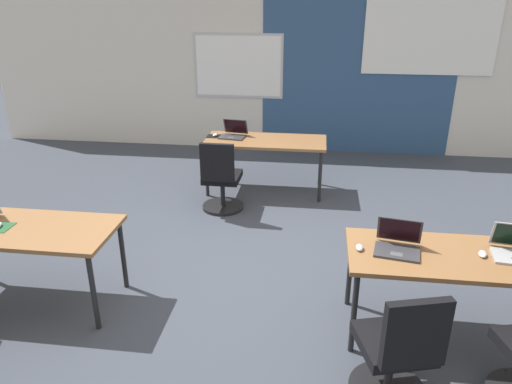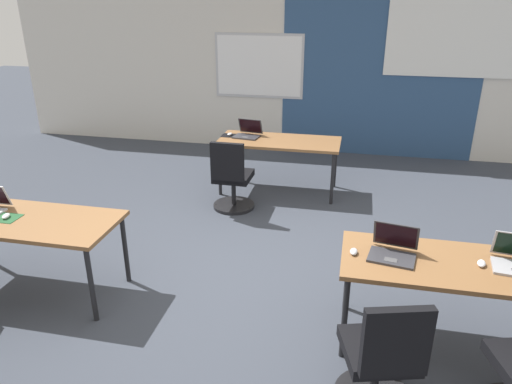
# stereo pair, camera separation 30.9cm
# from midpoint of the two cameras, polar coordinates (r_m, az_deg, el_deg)

# --- Properties ---
(ground_plane) EXTENTS (24.00, 24.00, 0.00)m
(ground_plane) POSITION_cam_midpoint_polar(r_m,az_deg,el_deg) (4.67, -0.01, -10.01)
(ground_plane) COLOR #383D47
(back_wall_assembly) EXTENTS (10.00, 0.27, 2.80)m
(back_wall_assembly) POSITION_cam_midpoint_polar(r_m,az_deg,el_deg) (8.15, 6.73, 14.72)
(back_wall_assembly) COLOR silver
(back_wall_assembly) RESTS_ON ground
(desk_near_left) EXTENTS (1.60, 0.70, 0.72)m
(desk_near_left) POSITION_cam_midpoint_polar(r_m,az_deg,el_deg) (4.54, -23.92, -3.63)
(desk_near_left) COLOR brown
(desk_near_left) RESTS_ON ground
(desk_near_right) EXTENTS (1.60, 0.70, 0.72)m
(desk_near_right) POSITION_cam_midpoint_polar(r_m,az_deg,el_deg) (3.85, 24.57, -8.53)
(desk_near_right) COLOR brown
(desk_near_right) RESTS_ON ground
(desk_far_center) EXTENTS (1.60, 0.70, 0.72)m
(desk_far_center) POSITION_cam_midpoint_polar(r_m,az_deg,el_deg) (6.38, 4.17, 5.66)
(desk_far_center) COLOR brown
(desk_far_center) RESTS_ON ground
(laptop_far_left) EXTENTS (0.37, 0.36, 0.22)m
(laptop_far_left) POSITION_cam_midpoint_polar(r_m,az_deg,el_deg) (6.50, 0.38, 7.04)
(laptop_far_left) COLOR #333338
(laptop_far_left) RESTS_ON desk_far_center
(mousepad_far_left) EXTENTS (0.22, 0.19, 0.00)m
(mousepad_far_left) POSITION_cam_midpoint_polar(r_m,az_deg,el_deg) (6.55, -1.79, 6.74)
(mousepad_far_left) COLOR black
(mousepad_far_left) RESTS_ON desk_far_center
(mouse_far_left) EXTENTS (0.07, 0.11, 0.03)m
(mouse_far_left) POSITION_cam_midpoint_polar(r_m,az_deg,el_deg) (6.55, -1.79, 6.90)
(mouse_far_left) COLOR silver
(mouse_far_left) RESTS_ON mousepad_far_left
(chair_far_left) EXTENTS (0.52, 0.54, 0.92)m
(chair_far_left) POSITION_cam_midpoint_polar(r_m,az_deg,el_deg) (5.87, -1.39, 1.26)
(chair_far_left) COLOR black
(chair_far_left) RESTS_ON ground
(laptop_near_right_inner) EXTENTS (0.38, 0.35, 0.23)m
(laptop_near_right_inner) POSITION_cam_midpoint_polar(r_m,az_deg,el_deg) (3.74, 18.35, -6.59)
(laptop_near_right_inner) COLOR #333338
(laptop_near_right_inner) RESTS_ON desk_near_right
(mouse_near_right_inner) EXTENTS (0.06, 0.10, 0.03)m
(mouse_near_right_inner) POSITION_cam_midpoint_polar(r_m,az_deg,el_deg) (3.70, 13.96, -6.95)
(mouse_near_right_inner) COLOR #B2B2B7
(mouse_near_right_inner) RESTS_ON desk_near_right
(chair_near_right_inner) EXTENTS (0.54, 0.60, 0.92)m
(chair_near_right_inner) POSITION_cam_midpoint_polar(r_m,az_deg,el_deg) (3.32, 17.45, -18.98)
(chair_near_right_inner) COLOR black
(chair_near_right_inner) RESTS_ON ground
(mouse_near_right_end) EXTENTS (0.08, 0.11, 0.03)m
(mouse_near_right_end) POSITION_cam_midpoint_polar(r_m,az_deg,el_deg) (3.87, 27.41, -7.61)
(mouse_near_right_end) COLOR silver
(mouse_near_right_end) RESTS_ON desk_near_right
(mousepad_near_left_end) EXTENTS (0.22, 0.19, 0.00)m
(mousepad_near_left_end) POSITION_cam_midpoint_polar(r_m,az_deg,el_deg) (4.60, -25.94, -2.84)
(mousepad_near_left_end) COLOR #23512D
(mousepad_near_left_end) RESTS_ON desk_near_left
(mouse_near_left_end) EXTENTS (0.08, 0.11, 0.03)m
(mouse_near_left_end) POSITION_cam_midpoint_polar(r_m,az_deg,el_deg) (4.59, -25.98, -2.62)
(mouse_near_left_end) COLOR silver
(mouse_near_left_end) RESTS_ON mousepad_near_left_end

